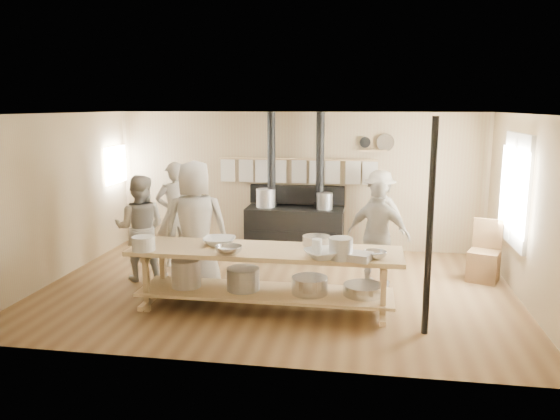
{
  "coord_description": "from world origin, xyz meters",
  "views": [
    {
      "loc": [
        1.31,
        -7.76,
        2.71
      ],
      "look_at": [
        0.02,
        0.2,
        1.17
      ],
      "focal_mm": 35.0,
      "sensor_mm": 36.0,
      "label": 1
    }
  ],
  "objects_px": {
    "cook_center": "(196,226)",
    "cook_left": "(140,228)",
    "stove": "(295,225)",
    "cook_by_window": "(379,215)",
    "chair": "(484,263)",
    "roasting_pan": "(354,256)",
    "cook_right": "(378,236)",
    "cook_far_left": "(176,214)",
    "prep_table": "(264,273)"
  },
  "relations": [
    {
      "from": "prep_table",
      "to": "roasting_pan",
      "type": "bearing_deg",
      "value": -15.57
    },
    {
      "from": "cook_far_left",
      "to": "chair",
      "type": "distance_m",
      "value": 5.09
    },
    {
      "from": "stove",
      "to": "chair",
      "type": "height_order",
      "value": "stove"
    },
    {
      "from": "cook_center",
      "to": "stove",
      "type": "bearing_deg",
      "value": -128.09
    },
    {
      "from": "prep_table",
      "to": "cook_right",
      "type": "distance_m",
      "value": 1.92
    },
    {
      "from": "cook_far_left",
      "to": "cook_center",
      "type": "bearing_deg",
      "value": 93.63
    },
    {
      "from": "cook_center",
      "to": "chair",
      "type": "xyz_separation_m",
      "value": [
        4.32,
        1.14,
        -0.69
      ]
    },
    {
      "from": "cook_right",
      "to": "chair",
      "type": "relative_size",
      "value": 1.69
    },
    {
      "from": "stove",
      "to": "cook_left",
      "type": "bearing_deg",
      "value": -137.21
    },
    {
      "from": "prep_table",
      "to": "cook_left",
      "type": "xyz_separation_m",
      "value": [
        -2.17,
        1.01,
        0.31
      ]
    },
    {
      "from": "cook_by_window",
      "to": "prep_table",
      "type": "bearing_deg",
      "value": -90.51
    },
    {
      "from": "cook_far_left",
      "to": "cook_center",
      "type": "xyz_separation_m",
      "value": [
        0.73,
        -1.18,
        0.07
      ]
    },
    {
      "from": "cook_far_left",
      "to": "cook_center",
      "type": "height_order",
      "value": "cook_center"
    },
    {
      "from": "cook_left",
      "to": "chair",
      "type": "distance_m",
      "value": 5.42
    },
    {
      "from": "cook_right",
      "to": "cook_center",
      "type": "bearing_deg",
      "value": 26.42
    },
    {
      "from": "prep_table",
      "to": "cook_far_left",
      "type": "relative_size",
      "value": 2.01
    },
    {
      "from": "cook_left",
      "to": "cook_right",
      "type": "height_order",
      "value": "cook_left"
    },
    {
      "from": "prep_table",
      "to": "cook_right",
      "type": "height_order",
      "value": "cook_right"
    },
    {
      "from": "stove",
      "to": "roasting_pan",
      "type": "relative_size",
      "value": 6.21
    },
    {
      "from": "cook_by_window",
      "to": "roasting_pan",
      "type": "height_order",
      "value": "cook_by_window"
    },
    {
      "from": "stove",
      "to": "roasting_pan",
      "type": "xyz_separation_m",
      "value": [
        1.18,
        -3.35,
        0.38
      ]
    },
    {
      "from": "cook_left",
      "to": "cook_center",
      "type": "relative_size",
      "value": 0.86
    },
    {
      "from": "cook_center",
      "to": "cook_by_window",
      "type": "distance_m",
      "value": 3.48
    },
    {
      "from": "cook_center",
      "to": "roasting_pan",
      "type": "relative_size",
      "value": 4.64
    },
    {
      "from": "cook_center",
      "to": "cook_right",
      "type": "xyz_separation_m",
      "value": [
        2.66,
        0.51,
        -0.16
      ]
    },
    {
      "from": "cook_by_window",
      "to": "cook_center",
      "type": "bearing_deg",
      "value": -112.87
    },
    {
      "from": "prep_table",
      "to": "cook_by_window",
      "type": "bearing_deg",
      "value": 61.51
    },
    {
      "from": "cook_left",
      "to": "cook_far_left",
      "type": "bearing_deg",
      "value": -117.97
    },
    {
      "from": "prep_table",
      "to": "cook_by_window",
      "type": "height_order",
      "value": "cook_by_window"
    },
    {
      "from": "stove",
      "to": "chair",
      "type": "distance_m",
      "value": 3.4
    },
    {
      "from": "cook_left",
      "to": "cook_right",
      "type": "distance_m",
      "value": 3.68
    },
    {
      "from": "prep_table",
      "to": "cook_left",
      "type": "relative_size",
      "value": 2.16
    },
    {
      "from": "cook_center",
      "to": "cook_by_window",
      "type": "bearing_deg",
      "value": -152.94
    },
    {
      "from": "cook_center",
      "to": "cook_by_window",
      "type": "relative_size",
      "value": 1.22
    },
    {
      "from": "stove",
      "to": "cook_right",
      "type": "relative_size",
      "value": 1.6
    },
    {
      "from": "chair",
      "to": "cook_left",
      "type": "bearing_deg",
      "value": -150.65
    },
    {
      "from": "cook_left",
      "to": "cook_center",
      "type": "xyz_separation_m",
      "value": [
        1.02,
        -0.36,
        0.14
      ]
    },
    {
      "from": "cook_left",
      "to": "cook_center",
      "type": "distance_m",
      "value": 1.09
    },
    {
      "from": "cook_right",
      "to": "stove",
      "type": "bearing_deg",
      "value": -35.37
    },
    {
      "from": "stove",
      "to": "cook_left",
      "type": "relative_size",
      "value": 1.56
    },
    {
      "from": "stove",
      "to": "cook_by_window",
      "type": "relative_size",
      "value": 1.63
    },
    {
      "from": "stove",
      "to": "cook_right",
      "type": "distance_m",
      "value": 2.41
    },
    {
      "from": "stove",
      "to": "prep_table",
      "type": "relative_size",
      "value": 0.72
    },
    {
      "from": "cook_far_left",
      "to": "prep_table",
      "type": "bearing_deg",
      "value": 107.56
    },
    {
      "from": "cook_right",
      "to": "cook_by_window",
      "type": "xyz_separation_m",
      "value": [
        0.04,
        1.69,
        -0.01
      ]
    },
    {
      "from": "cook_center",
      "to": "cook_left",
      "type": "bearing_deg",
      "value": -31.36
    },
    {
      "from": "cook_by_window",
      "to": "roasting_pan",
      "type": "xyz_separation_m",
      "value": [
        -0.36,
        -3.18,
        0.1
      ]
    },
    {
      "from": "chair",
      "to": "roasting_pan",
      "type": "height_order",
      "value": "chair"
    },
    {
      "from": "stove",
      "to": "cook_far_left",
      "type": "xyz_separation_m",
      "value": [
        -1.89,
        -1.19,
        0.38
      ]
    },
    {
      "from": "cook_center",
      "to": "cook_right",
      "type": "distance_m",
      "value": 2.71
    }
  ]
}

